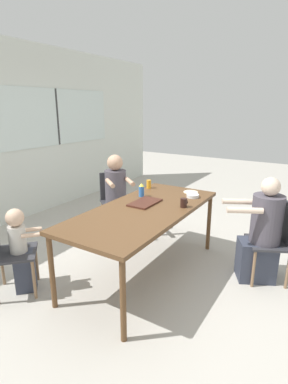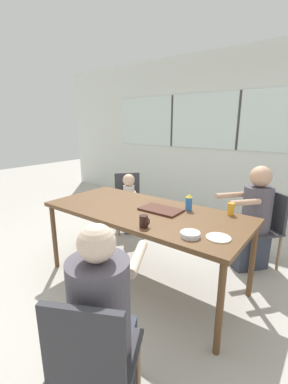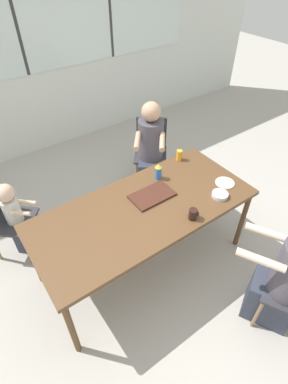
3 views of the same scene
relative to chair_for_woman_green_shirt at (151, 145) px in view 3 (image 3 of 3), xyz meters
name	(u,v)px [view 3 (image 3 of 3)]	position (x,y,z in m)	size (l,w,h in m)	color
ground_plane	(144,260)	(-0.89, -1.09, -0.51)	(16.00, 16.00, 0.00)	#B2ADA3
wall_back_with_windows	(22,52)	(-0.89, 1.58, 0.91)	(8.40, 0.08, 2.80)	silver
dining_table	(144,212)	(-0.89, -1.09, 0.21)	(1.99, 0.90, 0.77)	brown
chair_for_woman_green_shirt	(151,145)	(0.00, 0.00, 0.00)	(0.56, 0.56, 0.86)	#333338
chair_for_toddler	(1,214)	(-1.92, -0.13, 0.00)	(0.57, 0.57, 0.86)	#333338
person_woman_green_shirt	(150,151)	(-0.10, -0.13, 0.02)	(0.59, 0.63, 1.16)	#333847
person_man_blue_shirt	(284,282)	(-0.33, -2.20, 0.00)	(0.54, 0.65, 1.14)	#333847
person_toddler	(18,220)	(-1.81, -0.24, -0.06)	(0.33, 0.32, 0.88)	#333847
food_tray_dark	(152,195)	(-0.75, -1.02, 0.27)	(0.39, 0.24, 0.02)	#472319
coffee_mug	(193,214)	(-0.63, -1.43, 0.31)	(0.08, 0.07, 0.10)	black
sippy_cup	(158,171)	(-0.54, -0.84, 0.35)	(0.07, 0.07, 0.16)	blue
juice_glass	(179,155)	(-0.17, -0.72, 0.32)	(0.06, 0.06, 0.11)	gold
bowl_white_shallow	(220,195)	(-0.25, -1.38, 0.28)	(0.15, 0.15, 0.04)	silver
plate_tortillas	(225,183)	(-0.07, -1.27, 0.27)	(0.18, 0.18, 0.01)	beige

